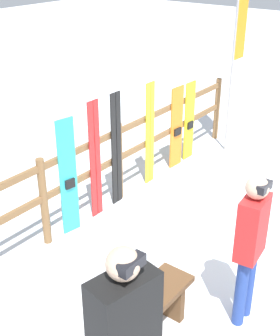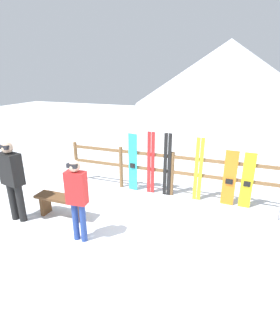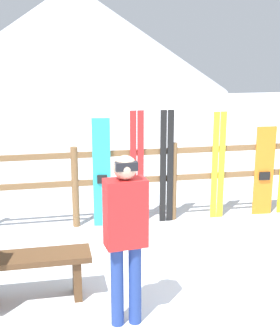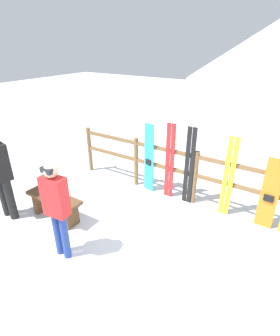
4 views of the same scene
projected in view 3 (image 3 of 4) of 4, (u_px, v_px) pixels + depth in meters
The scene contains 10 objects.
ground_plane at pixel (223, 285), 5.06m from camera, with size 40.00×40.00×0.00m, color white.
mountain_backdrop at pixel (73, 37), 27.11m from camera, with size 18.00×18.00×6.00m.
fence at pixel (173, 174), 6.83m from camera, with size 5.83×0.10×1.16m.
bench at pixel (33, 268), 4.68m from camera, with size 1.16×0.36×0.50m.
person_red at pixel (126, 228), 4.14m from camera, with size 0.39×0.24×1.61m.
snowboard_cyan at pixel (102, 174), 6.55m from camera, with size 0.25×0.09×1.56m.
ski_pair_red at pixel (137, 168), 6.64m from camera, with size 0.20×0.02×1.65m.
ski_pair_black at pixel (167, 167), 6.72m from camera, with size 0.19×0.02×1.65m.
ski_pair_yellow at pixel (218, 166), 6.88m from camera, with size 0.20×0.02×1.60m.
snowboard_orange at pixel (264, 171), 7.05m from camera, with size 0.30×0.07×1.36m.
Camera 3 is at (-1.79, -4.30, 2.51)m, focal length 50.00 mm.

